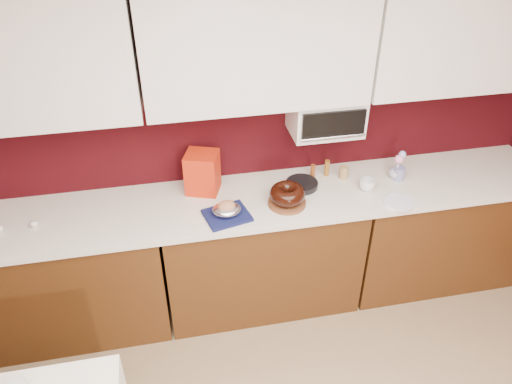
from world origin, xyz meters
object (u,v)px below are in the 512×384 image
Objects in this scene: foil_ham_nest at (227,209)px; coffee_mug at (367,184)px; toaster_oven at (326,114)px; flower_vase at (397,170)px; blue_jar at (399,174)px; bundt_cake at (287,194)px; pandoro_box at (202,172)px.

coffee_mug reaches higher than foil_ham_nest.
toaster_oven is 2.58× the size of foil_ham_nest.
coffee_mug is at bearing -158.39° from flower_vase.
foil_ham_nest is 0.96m from coffee_mug.
flower_vase reaches higher than coffee_mug.
foil_ham_nest is 1.79× the size of coffee_mug.
coffee_mug is 1.05× the size of blue_jar.
blue_jar is (0.51, -0.14, -0.43)m from toaster_oven.
bundt_cake is 2.31× the size of coffee_mug.
blue_jar is at bearing 9.19° from bundt_cake.
pandoro_box is 1.08m from coffee_mug.
flower_vase reaches higher than foil_ham_nest.
pandoro_box is 1.33m from blue_jar.
bundt_cake is 0.81× the size of pandoro_box.
bundt_cake is at bearing -169.17° from flower_vase.
bundt_cake is at bearing -8.43° from pandoro_box.
bundt_cake reaches higher than foil_ham_nest.
foil_ham_nest is 0.35m from pandoro_box.
coffee_mug is at bearing 8.27° from pandoro_box.
toaster_oven is 4.87× the size of blue_jar.
blue_jar is (0.26, 0.08, -0.00)m from coffee_mug.
pandoro_box reaches higher than foil_ham_nest.
bundt_cake reaches higher than blue_jar.
coffee_mug is 0.27m from flower_vase.
pandoro_box is at bearing 108.70° from foil_ham_nest.
pandoro_box reaches higher than blue_jar.
coffee_mug is 0.76× the size of flower_vase.
foil_ham_nest is at bearing -155.29° from toaster_oven.
bundt_cake is 0.83m from flower_vase.
bundt_cake is at bearing -174.34° from coffee_mug.
toaster_oven is at bearing 41.33° from bundt_cake.
toaster_oven is 0.66m from flower_vase.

